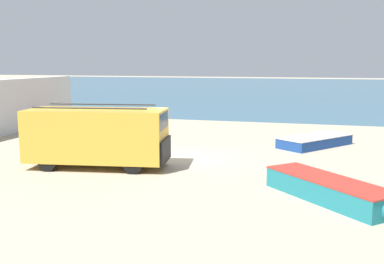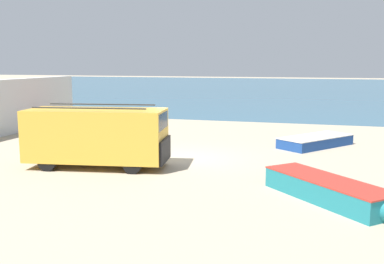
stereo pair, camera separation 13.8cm
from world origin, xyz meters
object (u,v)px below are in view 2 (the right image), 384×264
Objects in this scene: fisherman_0 at (128,120)px; fisherman_2 at (94,125)px; fishing_rowboat_2 at (332,191)px; parked_van at (97,135)px; fisherman_1 at (107,123)px; fishing_rowboat_1 at (317,141)px; fishing_rowboat_0 at (86,127)px.

fisherman_0 is 0.93× the size of fisherman_2.
fishing_rowboat_2 is 2.42× the size of fisherman_2.
parked_van is 1.29× the size of fishing_rowboat_2.
parked_van is at bearing -142.17° from fisherman_1.
parked_van is at bearing 167.50° from fishing_rowboat_1.
fisherman_1 is (-2.00, 4.80, -0.25)m from parked_van.
fisherman_1 is 1.39m from fisherman_2.
fisherman_2 is (-0.43, -2.80, 0.08)m from fisherman_0.
fishing_rowboat_2 is at bearing -38.65° from fisherman_2.
fishing_rowboat_2 is at bearing -22.54° from parked_van.
fisherman_2 is at bearing -46.10° from fishing_rowboat_0.
fisherman_0 is (-9.40, -0.43, 0.72)m from fishing_rowboat_1.
fishing_rowboat_1 is 2.63× the size of fisherman_0.
fisherman_0 reaches higher than fishing_rowboat_0.
fishing_rowboat_2 is at bearing -25.44° from fishing_rowboat_0.
fishing_rowboat_2 is 2.61× the size of fisherman_0.
fishing_rowboat_2 is (12.93, -9.37, 0.01)m from fishing_rowboat_0.
fishing_rowboat_1 is at bearing 7.32° from fisherman_2.
fishing_rowboat_1 is 1.01× the size of fishing_rowboat_2.
parked_van is 3.38× the size of fisherman_1.
parked_van is 3.37× the size of fisherman_0.
parked_van is 8.69m from fishing_rowboat_0.
fisherman_0 is at bearing 95.31° from parked_van.
fisherman_2 is (-10.35, 5.45, 0.72)m from fishing_rowboat_2.
fisherman_0 is 1.00× the size of fisherman_1.
fisherman_2 is (2.58, -3.92, 0.73)m from fishing_rowboat_0.
parked_van is 8.64m from fishing_rowboat_2.
fishing_rowboat_0 is 12.44m from fishing_rowboat_1.
fisherman_0 is at bearing -2.18° from fisherman_1.
fishing_rowboat_1 is 8.70m from fishing_rowboat_2.
fisherman_2 is at bearing -164.43° from fisherman_1.
fisherman_0 is at bearing -173.91° from fishing_rowboat_2.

